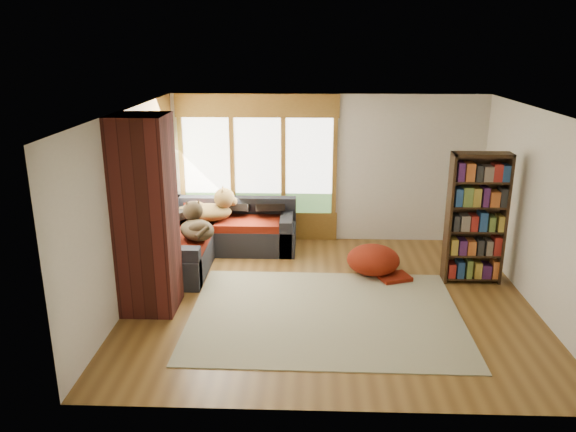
% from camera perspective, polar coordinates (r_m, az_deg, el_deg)
% --- Properties ---
extents(floor, '(5.50, 5.50, 0.00)m').
position_cam_1_polar(floor, '(7.97, 4.20, -8.38)').
color(floor, brown).
rests_on(floor, ground).
extents(ceiling, '(5.50, 5.50, 0.00)m').
position_cam_1_polar(ceiling, '(7.23, 4.66, 10.53)').
color(ceiling, white).
extents(wall_back, '(5.50, 0.04, 2.60)m').
position_cam_1_polar(wall_back, '(9.91, 3.88, 4.78)').
color(wall_back, silver).
rests_on(wall_back, ground).
extents(wall_front, '(5.50, 0.04, 2.60)m').
position_cam_1_polar(wall_front, '(5.15, 5.45, -7.44)').
color(wall_front, silver).
rests_on(wall_front, ground).
extents(wall_left, '(0.04, 5.00, 2.60)m').
position_cam_1_polar(wall_left, '(7.87, -16.01, 0.80)').
color(wall_left, silver).
rests_on(wall_left, ground).
extents(wall_right, '(0.04, 5.00, 2.60)m').
position_cam_1_polar(wall_right, '(8.09, 24.27, 0.35)').
color(wall_right, silver).
rests_on(wall_right, ground).
extents(windows_back, '(2.82, 0.10, 1.90)m').
position_cam_1_polar(windows_back, '(9.91, -3.09, 5.09)').
color(windows_back, olive).
rests_on(windows_back, wall_back).
extents(windows_left, '(0.10, 2.62, 1.90)m').
position_cam_1_polar(windows_left, '(8.96, -13.56, 3.30)').
color(windows_left, olive).
rests_on(windows_left, wall_left).
extents(roller_blind, '(0.03, 0.72, 0.90)m').
position_cam_1_polar(roller_blind, '(9.65, -12.27, 6.81)').
color(roller_blind, '#779159').
rests_on(roller_blind, wall_left).
extents(brick_chimney, '(0.70, 0.70, 2.60)m').
position_cam_1_polar(brick_chimney, '(7.45, -14.25, 0.01)').
color(brick_chimney, '#471914').
rests_on(brick_chimney, ground).
extents(sectional_sofa, '(2.20, 2.20, 0.80)m').
position_cam_1_polar(sectional_sofa, '(9.55, -7.91, -2.06)').
color(sectional_sofa, black).
rests_on(sectional_sofa, ground).
extents(area_rug, '(3.58, 2.76, 0.01)m').
position_cam_1_polar(area_rug, '(7.54, 3.80, -9.89)').
color(area_rug, beige).
rests_on(area_rug, ground).
extents(bookshelf, '(0.84, 0.28, 1.95)m').
position_cam_1_polar(bookshelf, '(8.61, 18.57, -0.28)').
color(bookshelf, black).
rests_on(bookshelf, ground).
extents(pouf, '(0.89, 0.89, 0.44)m').
position_cam_1_polar(pouf, '(8.79, 8.65, -4.34)').
color(pouf, maroon).
rests_on(pouf, area_rug).
extents(dog_tan, '(0.94, 0.63, 0.49)m').
position_cam_1_polar(dog_tan, '(9.47, -7.87, 0.82)').
color(dog_tan, brown).
rests_on(dog_tan, sectional_sofa).
extents(dog_brindle, '(0.76, 0.92, 0.45)m').
position_cam_1_polar(dog_brindle, '(8.72, -9.32, -0.87)').
color(dog_brindle, black).
rests_on(dog_brindle, sectional_sofa).
extents(throw_pillows, '(1.98, 1.68, 0.45)m').
position_cam_1_polar(throw_pillows, '(9.53, -7.66, 1.03)').
color(throw_pillows, black).
rests_on(throw_pillows, sectional_sofa).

